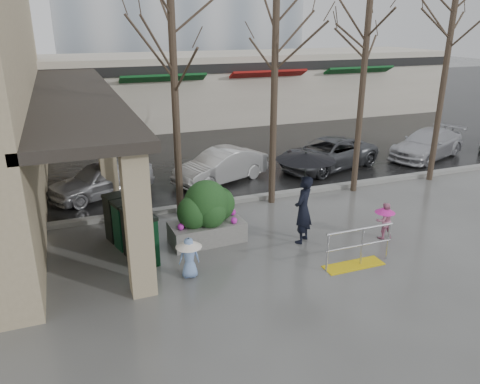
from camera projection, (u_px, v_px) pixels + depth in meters
ground at (287, 253)px, 12.50m from camera, size 120.00×120.00×0.00m
street_asphalt at (143, 112)px, 31.79m from camera, size 120.00×36.00×0.01m
curb at (235, 200)px, 15.99m from camera, size 120.00×0.30×0.15m
canopy_slab at (69, 87)px, 16.66m from camera, size 2.80×18.00×0.25m
pillar_front at (138, 222)px, 10.15m from camera, size 0.55×0.55×3.50m
pillar_back at (106, 149)px, 15.85m from camera, size 0.55×0.55×3.50m
storefront_row at (186, 88)px, 28.24m from camera, size 34.00×6.74×4.00m
handrail at (357, 252)px, 11.78m from camera, size 1.90×0.50×1.03m
tree_west at (173, 50)px, 13.24m from camera, size 3.20×3.20×6.80m
tree_midwest at (275, 42)px, 14.26m from camera, size 3.20×3.20×7.00m
tree_mideast at (365, 53)px, 15.50m from camera, size 3.20×3.20×6.50m
tree_east at (450, 35)px, 16.49m from camera, size 3.20×3.20×7.20m
woman at (304, 188)px, 12.64m from camera, size 1.60×1.60×2.62m
child_pink at (384, 218)px, 13.21m from camera, size 0.57×0.57×1.07m
child_blue at (189, 253)px, 11.16m from camera, size 0.64×0.64×1.03m
planter at (207, 213)px, 12.95m from camera, size 2.09×1.21×1.79m
news_boxes at (130, 229)px, 12.40m from camera, size 1.17×2.45×1.34m
car_a at (102, 179)px, 16.43m from camera, size 3.98×2.84×1.26m
car_b at (221, 166)px, 17.87m from camera, size 4.05×2.61×1.26m
car_c at (328, 154)px, 19.54m from camera, size 4.94×3.29×1.26m
car_d at (427, 144)px, 21.08m from camera, size 4.69×3.19×1.26m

